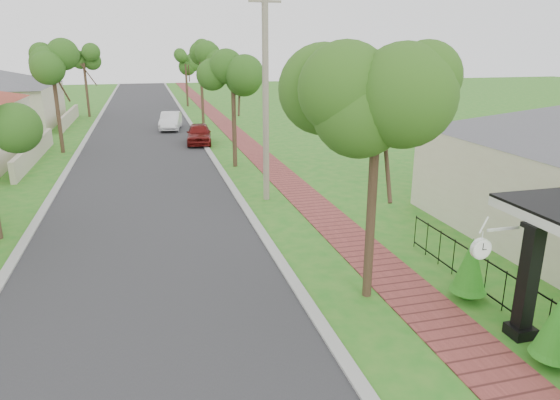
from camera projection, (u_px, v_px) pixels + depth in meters
name	position (u px, v px, depth m)	size (l,w,h in m)	color
ground	(299.00, 341.00, 10.30)	(160.00, 160.00, 0.00)	#23751B
road	(144.00, 155.00, 28.03)	(7.00, 120.00, 0.02)	#28282B
kerb_right	(209.00, 152.00, 28.93)	(0.30, 120.00, 0.10)	#9E9E99
kerb_left	(75.00, 159.00, 27.14)	(0.30, 120.00, 0.10)	#9E9E99
sidewalk	(253.00, 150.00, 29.57)	(1.50, 120.00, 0.03)	brown
porch_post	(527.00, 288.00, 10.17)	(0.48, 0.48, 2.52)	black
picket_fence	(505.00, 290.00, 11.35)	(0.03, 8.02, 1.00)	black
street_trees	(140.00, 67.00, 33.06)	(10.70, 37.65, 5.89)	#382619
hedge_row	(543.00, 314.00, 9.65)	(0.76, 4.62, 2.12)	#136314
parked_car_red	(199.00, 134.00, 31.18)	(1.48, 3.68, 1.26)	#62100E
parked_car_white	(171.00, 121.00, 36.57)	(1.33, 3.82, 1.26)	silver
near_tree	(377.00, 112.00, 10.92)	(2.18, 2.18, 5.59)	#382619
utility_pole	(266.00, 99.00, 18.80)	(1.20, 0.24, 7.79)	gray
station_clock	(482.00, 247.00, 10.08)	(1.07, 0.13, 0.63)	white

